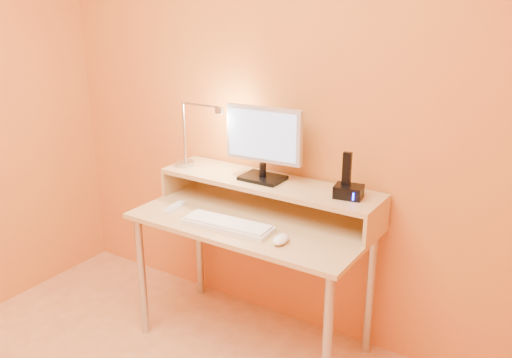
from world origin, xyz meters
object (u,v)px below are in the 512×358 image
Objects in this scene: phone_dock at (349,192)px; mouse at (281,239)px; keyboard at (227,225)px; remote_control at (175,207)px; monitor_panel at (264,135)px; lamp_base at (186,164)px.

mouse is (-0.19, -0.31, -0.17)m from phone_dock.
remote_control is (-0.37, 0.05, -0.00)m from keyboard.
remote_control is at bearing 169.30° from keyboard.
lamp_base is at bearing -179.89° from monitor_panel.
monitor_panel is 0.54m from lamp_base.
monitor_panel is at bearing 126.12° from mouse.
keyboard is (-0.49, -0.30, -0.18)m from phone_dock.
phone_dock reaches higher than remote_control.
phone_dock is 0.60m from keyboard.
lamp_base is 0.62× the size of remote_control.
mouse reaches higher than keyboard.
monitor_panel is 0.57m from mouse.
keyboard is (0.47, -0.27, -0.16)m from lamp_base.
lamp_base is 0.96m from phone_dock.
mouse is at bearing -5.96° from keyboard.
phone_dock is 0.91m from remote_control.
remote_control is (0.11, -0.22, -0.16)m from lamp_base.
lamp_base reaches higher than keyboard.
remote_control is at bearing -149.99° from monitor_panel.
mouse is 0.67m from remote_control.
remote_control is at bearing -64.62° from lamp_base.
lamp_base is 0.57m from keyboard.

